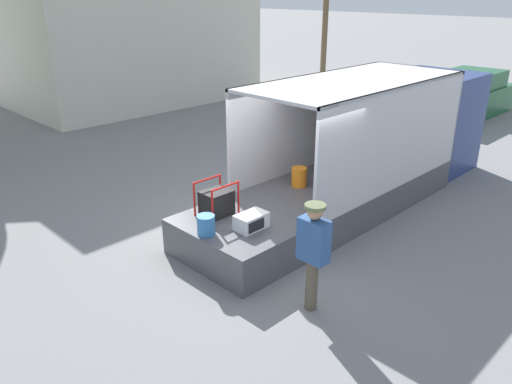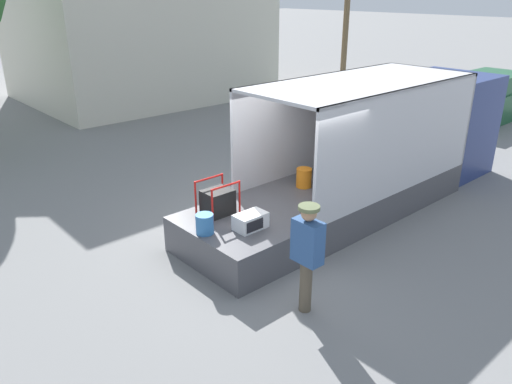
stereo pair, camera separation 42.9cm
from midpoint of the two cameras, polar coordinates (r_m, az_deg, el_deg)
The scene contains 8 objects.
ground_plane at distance 9.30m, azimuth -0.02°, elevation -5.75°, with size 160.00×160.00×0.00m, color gray.
box_truck at distance 12.11m, azimuth 14.49°, elevation 5.23°, with size 6.93×2.15×2.70m.
tailgate_deck at distance 8.67m, azimuth -3.78°, elevation -5.57°, with size 1.59×2.05×0.66m, color #4C4C51.
microwave at distance 8.27m, azimuth -2.01°, elevation -3.39°, with size 0.55×0.35×0.27m.
portable_generator at distance 8.79m, azimuth -5.83°, elevation -1.16°, with size 0.63×0.52×0.62m.
orange_bucket at distance 8.13m, azimuth -7.25°, elevation -3.79°, with size 0.29×0.29×0.33m.
worker_person at distance 7.03m, azimuth 4.83°, elevation -6.29°, with size 0.30×0.44×1.67m.
pickup_truck_green at distance 19.83m, azimuth 22.06°, elevation 9.93°, with size 4.93×1.90×1.58m.
Camera 1 is at (-5.95, -5.67, 4.38)m, focal length 35.00 mm.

